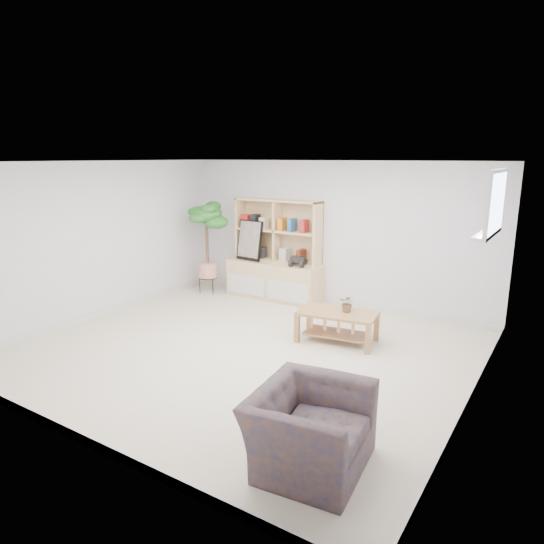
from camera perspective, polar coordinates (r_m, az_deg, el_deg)
The scene contains 14 objects.
floor at distance 6.41m, azimuth -3.10°, elevation -9.18°, with size 5.50×5.00×0.01m, color beige.
ceiling at distance 5.91m, azimuth -3.40°, elevation 12.82°, with size 5.50×5.00×0.01m, color white.
walls at distance 6.05m, azimuth -3.24°, elevation 1.38°, with size 5.51×5.01×2.40m.
baseboard at distance 6.39m, azimuth -3.10°, elevation -8.76°, with size 5.50×5.00×0.10m, color silver, non-canonical shape.
window at distance 5.46m, azimuth 24.92°, elevation 7.36°, with size 0.10×0.98×0.68m, color silver, non-canonical shape.
window_sill at distance 5.51m, azimuth 23.97°, elevation 4.13°, with size 0.14×1.00×0.04m, color silver.
storage_unit at distance 8.47m, azimuth 0.30°, elevation 2.61°, with size 1.74×0.59×1.74m, color #E4B682, non-canonical shape.
poster at distance 8.63m, azimuth -2.64°, elevation 3.74°, with size 0.52×0.12×0.71m, color gold, non-canonical shape.
toy_truck at distance 8.18m, azimuth 3.08°, elevation 1.32°, with size 0.36×0.24×0.19m, color black, non-canonical shape.
coffee_table at distance 6.67m, azimuth 7.66°, elevation -6.40°, with size 1.04×0.57×0.42m, color olive, non-canonical shape.
table_plant at distance 6.58m, azimuth 8.90°, elevation -3.64°, with size 0.22×0.19×0.25m, color #286A25.
floor_tree at distance 8.86m, azimuth -7.62°, elevation 2.78°, with size 0.62×0.62×1.68m, color #19601E, non-canonical shape.
armchair at distance 4.10m, azimuth 4.49°, elevation -17.35°, with size 0.99×0.86×0.73m, color navy.
sill_plant at distance 5.65m, azimuth 24.36°, elevation 5.64°, with size 0.12×0.10×0.22m, color #19601E.
Camera 1 is at (3.46, -4.79, 2.46)m, focal length 32.00 mm.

